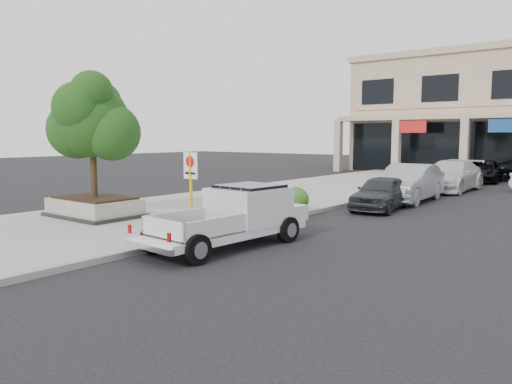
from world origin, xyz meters
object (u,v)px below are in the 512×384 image
curb_car_b (409,183)px  curb_car_c (451,176)px  pickup_truck (225,217)px  planter (95,207)px  curb_car_a (381,193)px  no_parking_sign (191,180)px  curb_car_d (482,171)px  planter_tree (98,121)px

curb_car_b → curb_car_c: curb_car_b is taller
pickup_truck → curb_car_b: (0.29, 11.85, 0.04)m
curb_car_c → planter: bearing=-110.7°
pickup_truck → curb_car_c: 17.56m
planter → curb_car_a: curb_car_a is taller
pickup_truck → curb_car_b: size_ratio=1.00×
planter → pickup_truck: (6.32, -0.33, 0.32)m
no_parking_sign → curb_car_d: 23.57m
planter_tree → curb_car_c: size_ratio=0.71×
planter_tree → curb_car_a: (6.53, 8.36, -2.74)m
no_parking_sign → curb_car_d: no_parking_sign is taller
planter → curb_car_c: bearing=68.8°
curb_car_a → curb_car_b: 3.01m
planter_tree → no_parking_sign: bearing=2.2°
planter → pickup_truck: pickup_truck is taller
planter_tree → no_parking_sign: size_ratio=1.74×
no_parking_sign → curb_car_b: no_parking_sign is taller
planter → curb_car_a: bearing=51.9°
curb_car_a → curb_car_d: (-0.08, 15.26, 0.02)m
planter → no_parking_sign: bearing=4.1°
no_parking_sign → curb_car_c: (2.28, 16.92, -0.82)m
curb_car_b → curb_car_c: (0.06, 5.72, -0.02)m
curb_car_c → curb_car_d: curb_car_c is taller
curb_car_a → curb_car_b: bearing=84.0°
planter → curb_car_c: 18.48m
curb_car_a → curb_car_c: curb_car_c is taller
planter_tree → curb_car_a: size_ratio=1.01×
curb_car_a → curb_car_c: bearing=82.9°
curb_car_c → curb_car_d: bearing=91.2°
planter_tree → no_parking_sign: planter_tree is taller
planter_tree → pickup_truck: 6.73m
planter → planter_tree: 2.95m
pickup_truck → curb_car_a: pickup_truck is taller
no_parking_sign → curb_car_c: size_ratio=0.41×
planter → curb_car_a: size_ratio=0.81×
pickup_truck → curb_car_d: pickup_truck is taller
curb_car_c → curb_car_d: 6.54m
planter_tree → curb_car_d: (6.45, 23.62, -2.72)m
curb_car_c → curb_car_a: bearing=-89.6°
curb_car_c → no_parking_sign: bearing=-97.2°
curb_car_a → planter_tree: bearing=-135.1°
no_parking_sign → curb_car_a: size_ratio=0.58×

